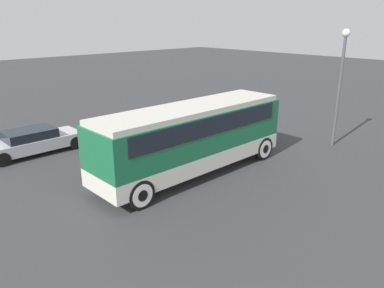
% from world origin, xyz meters
% --- Properties ---
extents(ground_plane, '(120.00, 120.00, 0.00)m').
position_xyz_m(ground_plane, '(0.00, 0.00, 0.00)').
color(ground_plane, '#38383A').
extents(tour_bus, '(9.73, 2.61, 3.20)m').
position_xyz_m(tour_bus, '(0.10, -0.00, 1.94)').
color(tour_bus, silver).
rests_on(tour_bus, ground_plane).
extents(parked_car_near, '(4.79, 1.97, 1.35)m').
position_xyz_m(parked_car_near, '(-4.21, 7.80, 0.69)').
color(parked_car_near, '#BCBCC1').
rests_on(parked_car_near, ground_plane).
extents(parked_car_mid, '(4.65, 1.94, 1.40)m').
position_xyz_m(parked_car_mid, '(1.65, 5.27, 0.70)').
color(parked_car_mid, navy).
rests_on(parked_car_mid, ground_plane).
extents(lamp_post, '(0.44, 0.44, 6.36)m').
position_xyz_m(lamp_post, '(8.69, -2.49, 4.11)').
color(lamp_post, '#515156').
rests_on(lamp_post, ground_plane).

